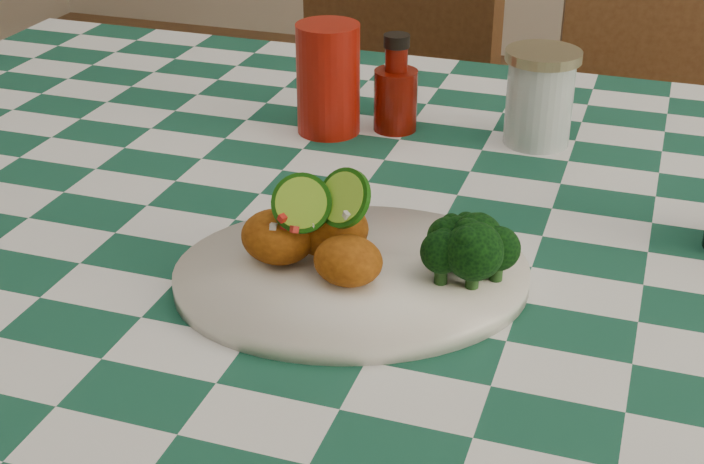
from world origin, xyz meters
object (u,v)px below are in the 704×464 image
(mason_jar, at_px, (540,97))
(wooden_chair_left, at_px, (340,168))
(fried_chicken_pile, at_px, (330,224))
(plate, at_px, (352,276))
(red_tumbler, at_px, (328,79))
(ketchup_bottle, at_px, (396,83))
(wooden_chair_right, at_px, (670,223))

(mason_jar, height_order, wooden_chair_left, wooden_chair_left)
(fried_chicken_pile, distance_m, wooden_chair_left, 1.01)
(plate, relative_size, red_tumbler, 2.38)
(fried_chicken_pile, height_order, ketchup_bottle, ketchup_bottle)
(mason_jar, distance_m, wooden_chair_right, 0.67)
(ketchup_bottle, xyz_separation_m, wooden_chair_left, (-0.25, 0.52, -0.37))
(red_tumbler, height_order, wooden_chair_right, red_tumbler)
(plate, distance_m, fried_chicken_pile, 0.05)
(plate, xyz_separation_m, ketchup_bottle, (-0.07, 0.38, 0.05))
(fried_chicken_pile, bearing_deg, plate, 0.00)
(plate, relative_size, fried_chicken_pile, 2.51)
(wooden_chair_right, bearing_deg, wooden_chair_left, 170.34)
(fried_chicken_pile, bearing_deg, ketchup_bottle, 97.33)
(mason_jar, bearing_deg, fried_chicken_pile, -107.99)
(fried_chicken_pile, height_order, red_tumbler, red_tumbler)
(wooden_chair_left, bearing_deg, mason_jar, -32.92)
(fried_chicken_pile, xyz_separation_m, ketchup_bottle, (-0.05, 0.38, 0.00))
(fried_chicken_pile, distance_m, ketchup_bottle, 0.38)
(ketchup_bottle, height_order, wooden_chair_left, wooden_chair_left)
(red_tumbler, bearing_deg, ketchup_bottle, 22.51)
(fried_chicken_pile, height_order, mason_jar, mason_jar)
(plate, distance_m, red_tumbler, 0.38)
(ketchup_bottle, bearing_deg, fried_chicken_pile, -82.67)
(mason_jar, bearing_deg, wooden_chair_left, 130.52)
(plate, bearing_deg, wooden_chair_right, 72.17)
(mason_jar, xyz_separation_m, wooden_chair_right, (0.18, 0.51, -0.39))
(plate, relative_size, wooden_chair_right, 0.36)
(plate, xyz_separation_m, mason_jar, (0.11, 0.39, 0.05))
(fried_chicken_pile, relative_size, mason_jar, 1.12)
(red_tumbler, bearing_deg, wooden_chair_left, 107.99)
(red_tumbler, bearing_deg, fried_chicken_pile, -70.00)
(fried_chicken_pile, bearing_deg, mason_jar, 72.01)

